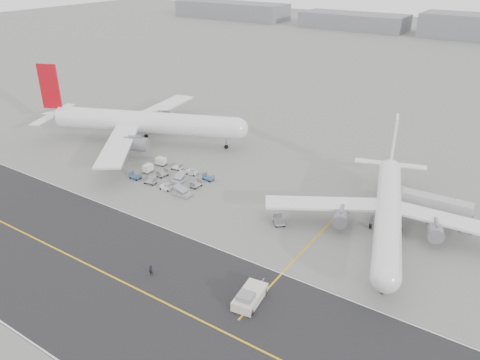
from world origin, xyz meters
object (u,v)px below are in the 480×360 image
Objects in this scene: airliner_b at (388,209)px; jet_bridge at (435,204)px; ground_crew_a at (151,270)px; airliner_a at (141,122)px; ground_crew_b at (244,308)px; pushback_tug at (249,297)px.

airliner_b is 10.46m from jet_bridge.
jet_bridge reaches higher than ground_crew_a.
airliner_a is 70.38m from airliner_b.
ground_crew_b is at bearing -114.31° from jet_bridge.
airliner_a is 76.32m from jet_bridge.
airliner_a is 72.69m from ground_crew_b.
airliner_a reaches higher than pushback_tug.
ground_crew_a is at bearing -145.29° from airliner_b.
jet_bridge is at bearing 41.67° from ground_crew_a.
airliner_b is at bearing 63.43° from pushback_tug.
airliner_b is at bearing -130.28° from jet_bridge.
airliner_b reaches higher than jet_bridge.
ground_crew_b is (17.25, 1.10, -0.14)m from ground_crew_a.
jet_bridge is (16.93, 39.08, 2.84)m from pushback_tug.
pushback_tug is 42.69m from jet_bridge.
ground_crew_b is at bearing -6.17° from ground_crew_a.
ground_crew_b is at bearing -146.66° from airliner_a.
ground_crew_a is (-27.30, -34.07, -3.69)m from airliner_b.
ground_crew_a is (-33.67, -42.32, -2.91)m from jet_bridge.
ground_crew_a is (-16.74, -3.24, -0.07)m from pushback_tug.
ground_crew_a reaches higher than ground_crew_b.
jet_bridge is at bearing 58.91° from pushback_tug.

